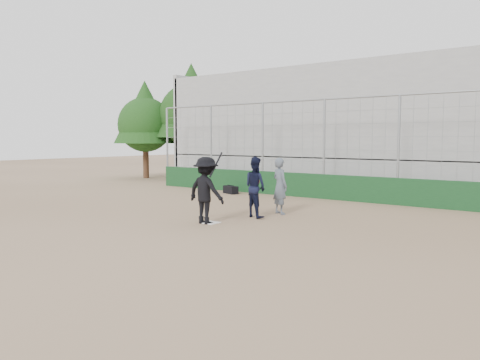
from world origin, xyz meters
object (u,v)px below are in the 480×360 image
Objects in this scene: batter_at_plate at (206,190)px; umpire at (280,189)px; catcher_crouched at (255,197)px; equipment_bag at (231,190)px.

batter_at_plate is 2.83m from umpire.
catcher_crouched is 0.77× the size of umpire.
batter_at_plate is 1.25× the size of umpire.
batter_at_plate is 7.43m from equipment_bag.
batter_at_plate is 2.35× the size of equipment_bag.
equipment_bag is (-4.52, 4.49, -0.46)m from catcher_crouched.
batter_at_plate is 1.82m from catcher_crouched.
catcher_crouched is 1.05m from umpire.
catcher_crouched is 6.38m from equipment_bag.
equipment_bag is (-4.02, 6.21, -0.78)m from batter_at_plate.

